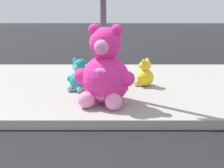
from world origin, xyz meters
TOP-DOWN VIEW (x-y plane):
  - sidewalk at (0.00, 5.20)m, footprint 28.00×4.40m
  - sign_pole at (1.00, 4.40)m, footprint 0.56×0.11m
  - plush_pink_large at (1.04, 3.81)m, footprint 1.02×0.95m
  - plush_brown at (1.01, 4.98)m, footprint 0.49×0.47m
  - plush_yellow at (1.83, 5.02)m, footprint 0.42×0.40m
  - plush_teal at (0.50, 4.65)m, footprint 0.46×0.46m

SIDE VIEW (x-z plane):
  - sidewalk at x=0.00m, z-range 0.00..0.15m
  - plush_yellow at x=1.83m, z-range 0.09..0.67m
  - plush_teal at x=0.50m, z-range 0.09..0.73m
  - plush_brown at x=1.01m, z-range 0.08..0.76m
  - plush_pink_large at x=1.04m, z-range 0.02..1.36m
  - sign_pole at x=1.00m, z-range 0.25..3.45m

